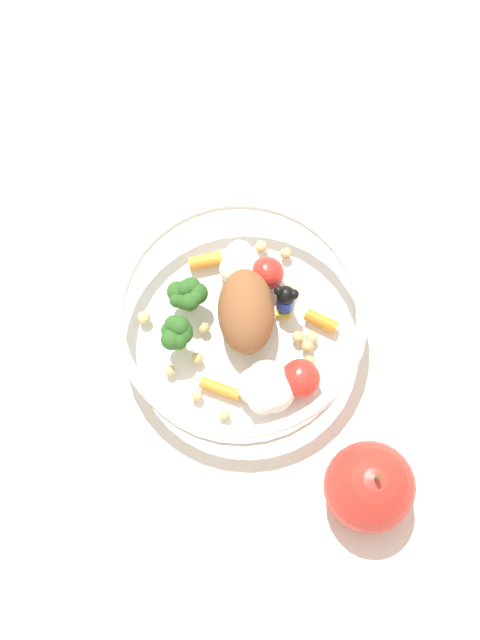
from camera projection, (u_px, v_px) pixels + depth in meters
The scene contains 3 objects.
ground_plane at pixel (220, 316), 0.73m from camera, with size 2.40×2.40×0.00m, color silver.
food_container at pixel (244, 324), 0.70m from camera, with size 0.21×0.21×0.06m.
loose_apple at pixel (369, 487), 0.64m from camera, with size 0.07×0.07×0.08m.
Camera 1 is at (0.24, -0.09, 0.68)m, focal length 47.23 mm.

